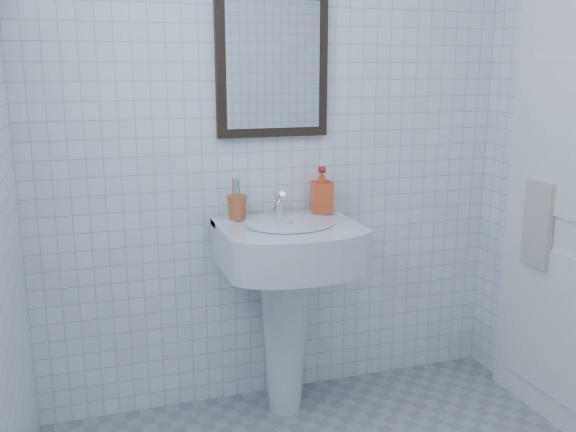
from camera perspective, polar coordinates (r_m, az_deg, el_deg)
name	(u,v)px	position (r m, az deg, el deg)	size (l,w,h in m)	color
wall_back	(277,134)	(2.89, -0.97, 7.32)	(2.20, 0.02, 2.50)	white
washbasin	(286,286)	(2.83, -0.14, -6.21)	(0.59, 0.43, 0.90)	silver
faucet	(279,206)	(2.83, -0.82, 0.92)	(0.05, 0.11, 0.12)	silver
toothbrush_cup	(237,207)	(2.78, -4.54, 0.77)	(0.09, 0.09, 0.11)	#B9582D
soap_dispenser	(322,190)	(2.90, 3.02, 2.33)	(0.09, 0.10, 0.21)	red
wall_mirror	(272,65)	(2.85, -1.39, 13.27)	(0.50, 0.04, 0.62)	black
bathroom_door	(573,201)	(2.90, 23.99, 1.21)	(0.04, 0.80, 2.00)	white
towel_ring	(545,184)	(2.99, 21.92, 2.69)	(0.18, 0.18, 0.01)	silver
hand_towel	(538,224)	(3.01, 21.33, -0.69)	(0.03, 0.16, 0.38)	beige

